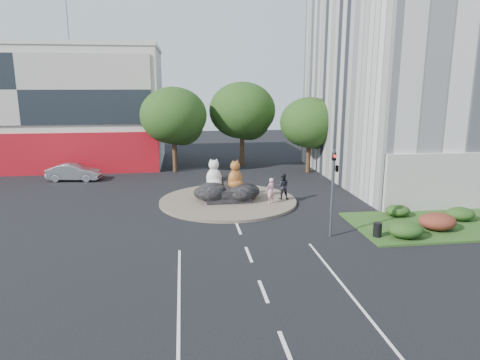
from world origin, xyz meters
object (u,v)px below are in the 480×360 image
object	(u,v)px
cat_white	(214,173)
litter_bin	(377,230)
kitten_white	(249,197)
pedestrian_dark	(283,186)
parked_car	(74,172)
kitten_calico	(209,197)
cat_tabby	(235,174)
pedestrian_pink	(271,191)

from	to	relation	value
cat_white	litter_bin	distance (m)	12.40
kitten_white	pedestrian_dark	xyz separation A→B (m)	(2.63, 0.65, 0.54)
parked_car	kitten_white	bearing A→B (deg)	-117.45
kitten_calico	cat_tabby	bearing A→B (deg)	14.43
cat_white	kitten_white	size ratio (longest dim) A/B	2.54
pedestrian_pink	litter_bin	world-z (taller)	pedestrian_pink
cat_white	kitten_white	bearing A→B (deg)	-29.26
cat_tabby	parked_car	distance (m)	16.44
pedestrian_pink	parked_car	world-z (taller)	pedestrian_pink
cat_tabby	kitten_calico	xyz separation A→B (m)	(-1.95, -0.33, -1.52)
cat_tabby	pedestrian_dark	distance (m)	3.63
kitten_calico	pedestrian_pink	world-z (taller)	pedestrian_pink
kitten_calico	pedestrian_pink	bearing A→B (deg)	-4.07
pedestrian_dark	parked_car	world-z (taller)	pedestrian_dark
kitten_white	pedestrian_pink	xyz separation A→B (m)	(1.55, -0.29, 0.49)
cat_tabby	pedestrian_pink	distance (m)	2.82
pedestrian_dark	parked_car	bearing A→B (deg)	-19.88
kitten_calico	pedestrian_pink	size ratio (longest dim) A/B	0.48
pedestrian_pink	pedestrian_dark	xyz separation A→B (m)	(1.09, 0.95, 0.06)
pedestrian_dark	litter_bin	world-z (taller)	pedestrian_dark
kitten_calico	pedestrian_dark	xyz separation A→B (m)	(5.45, 0.26, 0.53)
cat_tabby	kitten_white	world-z (taller)	cat_tabby
kitten_white	parked_car	size ratio (longest dim) A/B	0.18
parked_car	litter_bin	size ratio (longest dim) A/B	5.86
pedestrian_pink	pedestrian_dark	distance (m)	1.44
cat_white	pedestrian_pink	size ratio (longest dim) A/B	1.18
parked_car	cat_tabby	bearing A→B (deg)	-117.12
litter_bin	cat_white	bearing A→B (deg)	133.76
cat_tabby	kitten_white	xyz separation A→B (m)	(0.87, -0.72, -1.53)
pedestrian_pink	cat_white	bearing A→B (deg)	-55.26
pedestrian_dark	litter_bin	xyz separation A→B (m)	(3.50, -8.29, -0.65)
pedestrian_dark	parked_car	size ratio (longest dim) A/B	0.41
cat_white	kitten_calico	world-z (taller)	cat_white
kitten_calico	litter_bin	bearing A→B (deg)	-37.05
cat_tabby	litter_bin	world-z (taller)	cat_tabby
kitten_white	litter_bin	bearing A→B (deg)	-81.25
parked_car	pedestrian_pink	bearing A→B (deg)	-115.48
cat_tabby	pedestrian_pink	size ratio (longest dim) A/B	1.16
kitten_calico	pedestrian_pink	distance (m)	4.44
litter_bin	pedestrian_pink	bearing A→B (deg)	121.98
cat_white	pedestrian_dark	distance (m)	5.13
pedestrian_dark	cat_tabby	bearing A→B (deg)	8.08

